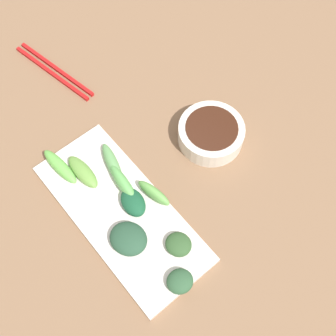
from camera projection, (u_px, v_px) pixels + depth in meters
The scene contains 13 objects.
tabletop at pixel (167, 166), 0.89m from camera, with size 2.10×2.10×0.02m, color #815F44.
sauce_bowl at pixel (211, 133), 0.89m from camera, with size 0.14×0.14×0.04m.
serving_plate at pixel (122, 213), 0.83m from camera, with size 0.16×0.38×0.01m, color silver.
broccoli_leafy_0 at pixel (180, 281), 0.75m from camera, with size 0.05×0.05×0.02m, color #2C5233.
broccoli_leafy_1 at pixel (128, 239), 0.78m from camera, with size 0.06×0.07×0.03m, color #264A33.
broccoli_stalk_2 at pixel (60, 166), 0.85m from camera, with size 0.03×0.10×0.02m, color #69B94C.
broccoli_stalk_3 at pixel (154, 193), 0.82m from camera, with size 0.02×0.08×0.03m, color #67AA4F.
broccoli_leafy_4 at pixel (133, 202), 0.82m from camera, with size 0.04×0.06×0.03m, color #184F30.
broccoli_leafy_5 at pixel (178, 244), 0.78m from camera, with size 0.05×0.05×0.02m, color #30522A.
broccoli_stalk_6 at pixel (123, 184), 0.83m from camera, with size 0.02×0.09×0.03m, color #61AD56.
broccoli_stalk_7 at pixel (83, 172), 0.85m from camera, with size 0.03×0.09×0.02m, color #6A9E43.
broccoli_stalk_8 at pixel (112, 164), 0.86m from camera, with size 0.02×0.10×0.02m, color #639E59.
chopsticks at pixel (54, 71), 0.99m from camera, with size 0.07×0.23×0.01m.
Camera 1 is at (0.26, 0.31, 0.80)m, focal length 46.15 mm.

